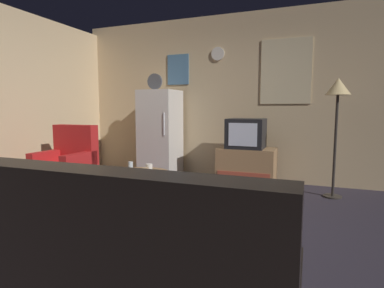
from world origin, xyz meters
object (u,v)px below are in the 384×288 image
(standing_lamp, at_px, (338,96))
(remote_control, at_px, (122,171))
(tv_stand, at_px, (247,168))
(crt_tv, at_px, (246,133))
(mug_ceramic_white, at_px, (149,168))
(wine_glass, at_px, (131,168))
(fridge, at_px, (160,134))
(mug_ceramic_tan, at_px, (145,172))
(coffee_table, at_px, (139,193))
(armchair, at_px, (66,170))
(couch, at_px, (131,274))

(standing_lamp, bearing_deg, remote_control, -146.31)
(tv_stand, distance_m, standing_lamp, 1.60)
(crt_tv, relative_size, mug_ceramic_white, 6.00)
(tv_stand, bearing_deg, wine_glass, -118.65)
(fridge, height_order, standing_lamp, fridge)
(fridge, relative_size, mug_ceramic_tan, 19.67)
(coffee_table, height_order, mug_ceramic_tan, mug_ceramic_tan)
(crt_tv, height_order, armchair, crt_tv)
(standing_lamp, bearing_deg, mug_ceramic_tan, -140.84)
(tv_stand, bearing_deg, couch, -89.47)
(fridge, height_order, couch, fridge)
(fridge, xyz_separation_m, tv_stand, (1.52, -0.12, -0.45))
(standing_lamp, bearing_deg, couch, -110.19)
(mug_ceramic_white, height_order, mug_ceramic_tan, same)
(fridge, xyz_separation_m, crt_tv, (1.50, -0.12, 0.07))
(wine_glass, bearing_deg, mug_ceramic_tan, 7.60)
(tv_stand, height_order, remote_control, tv_stand)
(standing_lamp, bearing_deg, mug_ceramic_white, -145.90)
(mug_ceramic_tan, relative_size, couch, 0.05)
(crt_tv, height_order, mug_ceramic_white, crt_tv)
(remote_control, distance_m, couch, 2.00)
(crt_tv, xyz_separation_m, armchair, (-2.26, -1.27, -0.49))
(crt_tv, height_order, couch, crt_tv)
(coffee_table, bearing_deg, wine_glass, -97.79)
(tv_stand, distance_m, wine_glass, 1.98)
(tv_stand, bearing_deg, armchair, -150.97)
(wine_glass, height_order, couch, couch)
(armchair, relative_size, couch, 0.56)
(mug_ceramic_white, distance_m, remote_control, 0.32)
(crt_tv, bearing_deg, standing_lamp, -4.76)
(wine_glass, bearing_deg, remote_control, 154.31)
(remote_control, xyz_separation_m, couch, (1.15, -1.62, -0.16))
(tv_stand, height_order, standing_lamp, standing_lamp)
(tv_stand, height_order, armchair, armchair)
(armchair, bearing_deg, crt_tv, 29.21)
(wine_glass, relative_size, remote_control, 1.00)
(wine_glass, distance_m, mug_ceramic_white, 0.26)
(coffee_table, xyz_separation_m, couch, (0.96, -1.68, 0.08))
(fridge, xyz_separation_m, wine_glass, (0.57, -1.84, -0.21))
(tv_stand, xyz_separation_m, wine_glass, (-0.94, -1.73, 0.24))
(fridge, height_order, wine_glass, fridge)
(armchair, xyz_separation_m, couch, (2.31, -2.00, -0.03))
(mug_ceramic_tan, bearing_deg, coffee_table, 143.38)
(crt_tv, bearing_deg, fridge, 175.50)
(fridge, xyz_separation_m, armchair, (-0.77, -1.38, -0.42))
(wine_glass, relative_size, couch, 0.09)
(fridge, height_order, crt_tv, fridge)
(mug_ceramic_tan, bearing_deg, crt_tv, 66.12)
(tv_stand, height_order, mug_ceramic_tan, tv_stand)
(tv_stand, xyz_separation_m, standing_lamp, (1.19, -0.10, 1.06))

